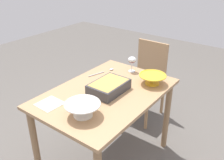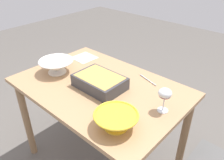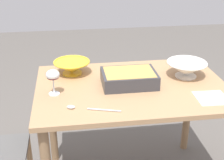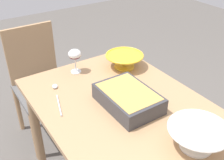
# 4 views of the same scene
# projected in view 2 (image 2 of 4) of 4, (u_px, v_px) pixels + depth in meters

# --- Properties ---
(ground_plane) EXTENTS (8.00, 8.00, 0.00)m
(ground_plane) POSITION_uv_depth(u_px,v_px,m) (102.00, 160.00, 1.93)
(ground_plane) COLOR #5B5651
(dining_table) EXTENTS (1.15, 0.78, 0.76)m
(dining_table) POSITION_uv_depth(u_px,v_px,m) (100.00, 99.00, 1.60)
(dining_table) COLOR tan
(dining_table) RESTS_ON ground_plane
(wine_glass) EXTENTS (0.08, 0.08, 0.15)m
(wine_glass) POSITION_uv_depth(u_px,v_px,m) (165.00, 95.00, 1.25)
(wine_glass) COLOR white
(wine_glass) RESTS_ON dining_table
(casserole_dish) EXTENTS (0.32, 0.23, 0.08)m
(casserole_dish) POSITION_uv_depth(u_px,v_px,m) (100.00, 81.00, 1.50)
(casserole_dish) COLOR #38383D
(casserole_dish) RESTS_ON dining_table
(mixing_bowl) EXTENTS (0.25, 0.25, 0.10)m
(mixing_bowl) POSITION_uv_depth(u_px,v_px,m) (57.00, 66.00, 1.67)
(mixing_bowl) COLOR white
(mixing_bowl) RESTS_ON dining_table
(small_bowl) EXTENTS (0.24, 0.24, 0.09)m
(small_bowl) POSITION_uv_depth(u_px,v_px,m) (116.00, 120.00, 1.16)
(small_bowl) COLOR yellow
(small_bowl) RESTS_ON dining_table
(serving_spoon) EXTENTS (0.28, 0.10, 0.01)m
(serving_spoon) POSITION_uv_depth(u_px,v_px,m) (158.00, 87.00, 1.52)
(serving_spoon) COLOR silver
(serving_spoon) RESTS_ON dining_table
(napkin) EXTENTS (0.18, 0.18, 0.00)m
(napkin) POSITION_uv_depth(u_px,v_px,m) (84.00, 58.00, 1.92)
(napkin) COLOR #B2CCB7
(napkin) RESTS_ON dining_table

